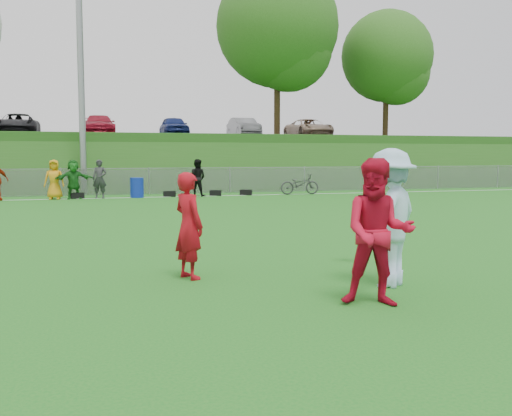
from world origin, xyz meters
name	(u,v)px	position (x,y,z in m)	size (l,w,h in m)	color
ground	(293,285)	(0.00, 0.00, 0.00)	(120.00, 120.00, 0.00)	#16681C
sideline_far	(154,197)	(0.00, 18.00, 0.01)	(60.00, 0.10, 0.01)	white
fence	(149,181)	(0.00, 20.00, 0.65)	(58.00, 0.06, 1.30)	gray
light_pole	(80,52)	(-3.00, 20.80, 6.71)	(1.20, 0.40, 12.15)	gray
berm	(131,161)	(0.00, 31.00, 1.50)	(120.00, 18.00, 3.00)	#225718
parking_lot	(129,138)	(0.00, 33.00, 3.05)	(120.00, 12.00, 0.10)	black
tree_green_near	(280,32)	(8.16, 24.42, 9.03)	(7.14, 7.14, 9.95)	black
tree_green_far	(389,61)	(16.16, 25.92, 7.96)	(5.88, 5.88, 8.19)	black
car_row	(112,126)	(-1.17, 32.00, 3.82)	(32.04, 5.18, 1.44)	white
spectator_row	(89,179)	(-2.79, 18.00, 0.85)	(9.51, 0.97, 1.69)	#AE240C
gear_bags	(179,194)	(1.15, 18.10, 0.13)	(8.18, 0.51, 0.26)	black
player_red_left	(189,226)	(-1.38, 0.89, 0.82)	(0.60, 0.39, 1.64)	#AB0B17
player_red_center	(378,232)	(0.62, -1.36, 0.93)	(0.90, 0.70, 1.86)	red
player_blue	(390,218)	(1.32, -0.43, 1.00)	(1.29, 0.74, 1.99)	#AFD6F3
frisbee	(361,207)	(1.69, 1.20, 0.99)	(0.30, 0.30, 0.03)	white
recycling_bin	(137,188)	(-0.74, 18.03, 0.44)	(0.59, 0.59, 0.88)	#0E259C
bicycle	(300,184)	(6.91, 17.85, 0.49)	(0.65, 1.88, 0.99)	#29282A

